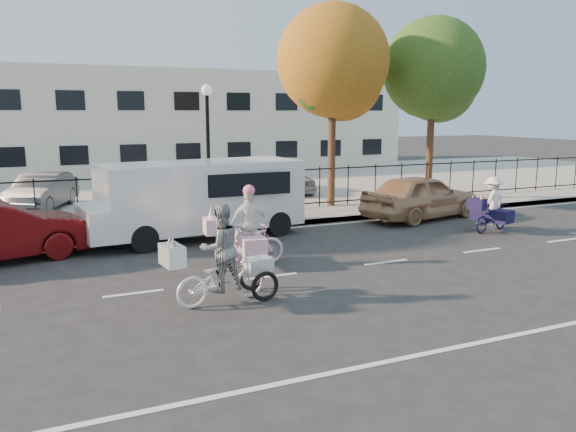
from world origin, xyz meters
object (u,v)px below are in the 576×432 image
lamppost (208,127)px  gold_sedan (421,196)px  white_van (198,196)px  lot_car_d (283,177)px  bull_bike (491,210)px  unicorn_bike (248,236)px  lot_car_c (42,191)px  zebra_trike (221,265)px

lamppost → gold_sedan: size_ratio=0.96×
white_van → lot_car_d: 8.78m
bull_bike → white_van: (-8.40, 2.71, 0.54)m
unicorn_bike → lot_car_c: bearing=31.1°
lot_car_c → lot_car_d: size_ratio=1.00×
lot_car_c → zebra_trike: bearing=-54.5°
unicorn_bike → gold_sedan: bearing=-60.0°
lot_car_d → lot_car_c: bearing=-176.9°
bull_bike → white_van: bearing=56.5°
unicorn_bike → bull_bike: (8.10, 0.70, -0.05)m
bull_bike → lot_car_c: bull_bike is taller
gold_sedan → white_van: bearing=76.6°
lamppost → bull_bike: 9.29m
bull_bike → gold_sedan: 2.67m
white_van → lot_car_d: white_van is taller
bull_bike → lot_car_d: bull_bike is taller
white_van → lot_car_d: size_ratio=1.62×
lot_car_d → gold_sedan: bearing=-73.4°
lamppost → unicorn_bike: bearing=-96.6°
bull_bike → lot_car_d: (-2.85, 9.50, 0.15)m
lot_car_c → bull_bike: bearing=-14.4°
lamppost → lot_car_c: size_ratio=1.09×
unicorn_bike → lot_car_c: (-4.45, 9.56, 0.09)m
unicorn_bike → lot_car_c: unicorn_bike is taller
white_van → gold_sedan: (7.72, -0.13, -0.45)m
bull_bike → lamppost: bearing=40.4°
lot_car_d → bull_bike: bearing=-74.0°
unicorn_bike → lamppost: bearing=-0.5°
bull_bike → white_van: size_ratio=0.29×
white_van → lot_car_c: white_van is taller
zebra_trike → lamppost: bearing=-22.5°
unicorn_bike → bull_bike: size_ratio=1.04×
zebra_trike → gold_sedan: (8.76, 5.59, 0.03)m
zebra_trike → gold_sedan: size_ratio=0.50×
gold_sedan → unicorn_bike: bearing=101.5°
bull_bike → lot_car_d: size_ratio=0.47×
lot_car_c → white_van: bearing=-35.2°
unicorn_bike → gold_sedan: 8.10m
lamppost → unicorn_bike: size_ratio=2.23×
lamppost → gold_sedan: lamppost is taller
zebra_trike → bull_bike: bearing=-80.8°
lamppost → white_van: 3.13m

